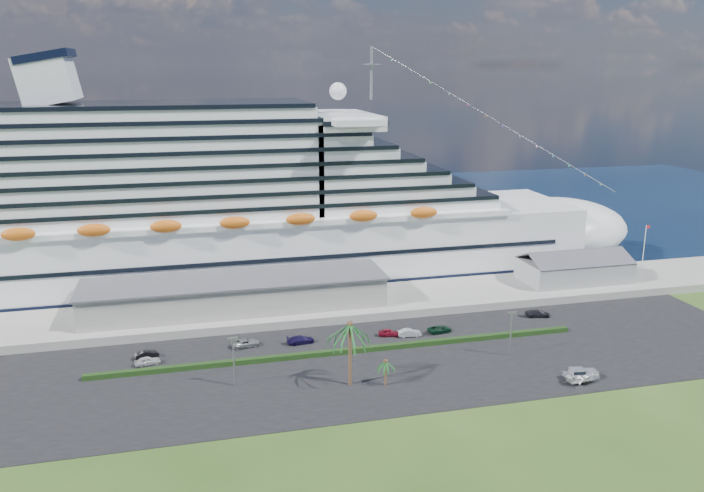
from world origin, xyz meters
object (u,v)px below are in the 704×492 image
object	(u,v)px
pickup_truck	(580,373)
boat_trailer	(581,377)
parked_car_3	(300,340)
cruise_ship	(240,212)

from	to	relation	value
pickup_truck	boat_trailer	distance (m)	1.34
parked_car_3	pickup_truck	size ratio (longest dim) A/B	0.89
cruise_ship	pickup_truck	xyz separation A→B (m)	(48.40, -67.41, -15.52)
boat_trailer	parked_car_3	bearing A→B (deg)	146.57
parked_car_3	boat_trailer	distance (m)	49.26
pickup_truck	boat_trailer	xyz separation A→B (m)	(-0.59, -1.20, 0.05)
pickup_truck	boat_trailer	bearing A→B (deg)	-116.13
parked_car_3	boat_trailer	size ratio (longest dim) A/B	0.85
cruise_ship	boat_trailer	size ratio (longest dim) A/B	32.05
cruise_ship	pickup_truck	distance (m)	84.43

